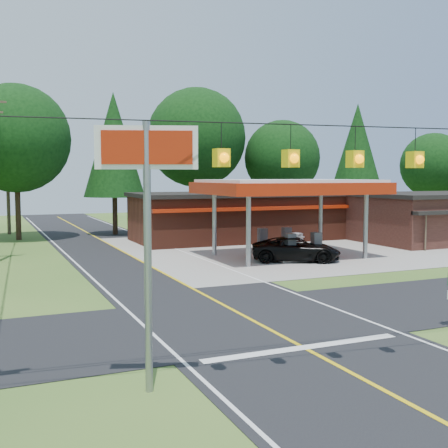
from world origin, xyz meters
name	(u,v)px	position (x,y,z in m)	size (l,w,h in m)	color
ground	(250,320)	(0.00, 0.00, 0.00)	(120.00, 120.00, 0.00)	#385F21
main_highway	(250,320)	(0.00, 0.00, 0.01)	(8.00, 120.00, 0.02)	black
cross_road	(250,319)	(0.00, 0.00, 0.01)	(70.00, 7.00, 0.02)	black
lane_center_yellow	(250,319)	(0.00, 0.00, 0.03)	(0.15, 110.00, 0.00)	yellow
gas_canopy	(289,189)	(9.00, 13.00, 4.27)	(10.60, 7.40, 4.88)	gray
convenience_store	(237,216)	(10.00, 22.98, 1.92)	(16.40, 7.55, 3.80)	#5A2619
utility_pole_north	(8,180)	(-6.50, 35.00, 4.75)	(0.30, 0.30, 9.50)	#473828
overhead_beacons	(324,129)	(-1.00, -6.00, 6.21)	(17.04, 2.04, 1.03)	black
treeline_backdrop	(119,144)	(0.82, 24.01, 7.49)	(70.27, 51.59, 13.30)	#332316
suv_car	(296,249)	(8.50, 11.22, 0.73)	(5.24, 5.24, 1.46)	black
sedan_car	(281,232)	(12.90, 21.00, 0.67)	(3.96, 3.96, 1.35)	white
big_stop_sign	(147,195)	(-5.11, -5.01, 4.66)	(2.25, 0.84, 6.33)	gray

